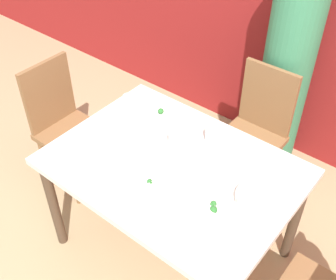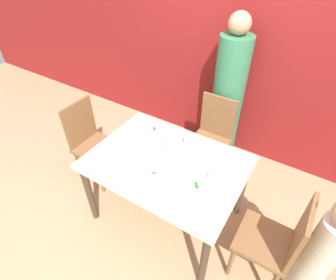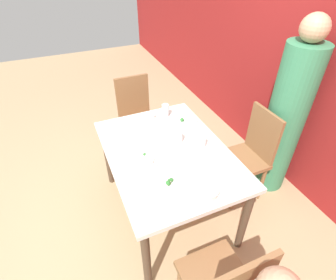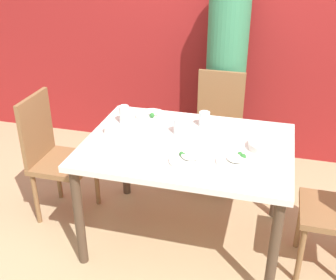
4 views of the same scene
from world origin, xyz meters
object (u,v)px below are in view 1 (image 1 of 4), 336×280
glass_water_tall (129,104)px  chair_adult_spot (255,130)px  person_adult (286,72)px  bowl_curry (259,198)px  plate_rice_adult (164,109)px

glass_water_tall → chair_adult_spot: bearing=47.9°
person_adult → bowl_curry: (0.42, -1.10, -0.02)m
chair_adult_spot → person_adult: size_ratio=0.55×
bowl_curry → glass_water_tall: 0.99m
bowl_curry → glass_water_tall: size_ratio=1.82×
chair_adult_spot → bowl_curry: (0.42, -0.76, 0.27)m
plate_rice_adult → person_adult: bearing=63.0°
bowl_curry → glass_water_tall: (-0.98, 0.13, 0.04)m
chair_adult_spot → plate_rice_adult: chair_adult_spot is taller
plate_rice_adult → glass_water_tall: (-0.15, -0.15, 0.05)m
bowl_curry → plate_rice_adult: bearing=161.1°
plate_rice_adult → bowl_curry: bearing=-18.9°
glass_water_tall → plate_rice_adult: bearing=44.7°
chair_adult_spot → plate_rice_adult: bearing=-131.0°
person_adult → plate_rice_adult: 0.91m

